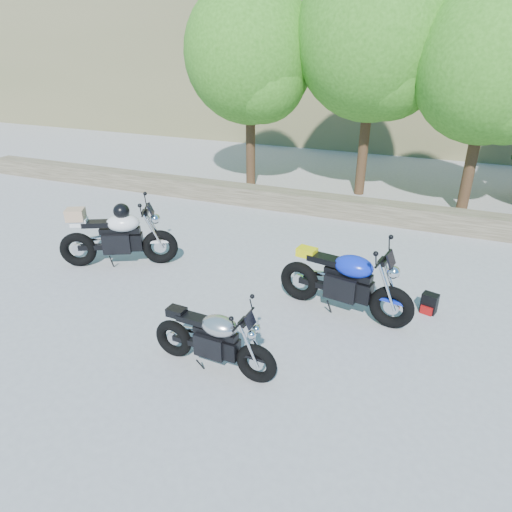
# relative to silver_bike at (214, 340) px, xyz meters

# --- Properties ---
(ground) EXTENTS (90.00, 90.00, 0.00)m
(ground) POSITION_rel_silver_bike_xyz_m (-0.44, 1.10, -0.46)
(ground) COLOR gray
(ground) RESTS_ON ground
(stone_wall) EXTENTS (22.00, 0.55, 0.50)m
(stone_wall) POSITION_rel_silver_bike_xyz_m (-0.44, 6.60, -0.21)
(stone_wall) COLOR #4F4634
(stone_wall) RESTS_ON ground
(tree_decid_left) EXTENTS (3.67, 3.67, 5.62)m
(tree_decid_left) POSITION_rel_silver_bike_xyz_m (-2.83, 8.24, 3.17)
(tree_decid_left) COLOR #382314
(tree_decid_left) RESTS_ON ground
(tree_decid_mid) EXTENTS (4.08, 4.08, 6.24)m
(tree_decid_mid) POSITION_rel_silver_bike_xyz_m (0.47, 8.64, 3.58)
(tree_decid_mid) COLOR #382314
(tree_decid_mid) RESTS_ON ground
(tree_decid_right) EXTENTS (3.54, 3.54, 5.41)m
(tree_decid_right) POSITION_rel_silver_bike_xyz_m (3.27, 8.04, 3.04)
(tree_decid_right) COLOR #382314
(tree_decid_right) RESTS_ON ground
(silver_bike) EXTENTS (1.88, 0.60, 0.94)m
(silver_bike) POSITION_rel_silver_bike_xyz_m (0.00, 0.00, 0.00)
(silver_bike) COLOR black
(silver_bike) RESTS_ON ground
(white_bike) EXTENTS (2.15, 1.21, 1.29)m
(white_bike) POSITION_rel_silver_bike_xyz_m (-3.22, 2.17, 0.17)
(white_bike) COLOR black
(white_bike) RESTS_ON ground
(blue_bike) EXTENTS (2.31, 0.75, 1.16)m
(blue_bike) POSITION_rel_silver_bike_xyz_m (1.33, 2.08, 0.11)
(blue_bike) COLOR black
(blue_bike) RESTS_ON ground
(backpack) EXTENTS (0.29, 0.27, 0.34)m
(backpack) POSITION_rel_silver_bike_xyz_m (2.65, 2.62, -0.29)
(backpack) COLOR black
(backpack) RESTS_ON ground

